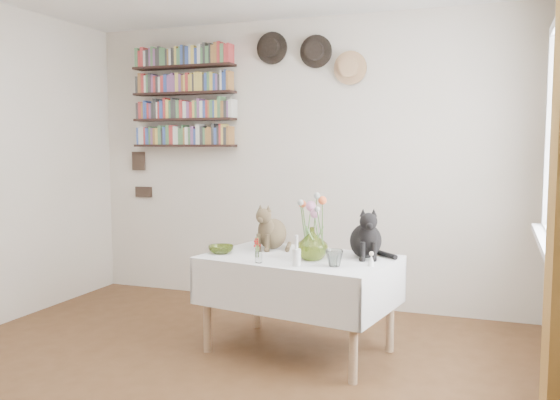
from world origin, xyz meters
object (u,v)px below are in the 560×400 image
at_px(flower_vase, 312,243).
at_px(dining_table, 299,280).
at_px(tabby_cat, 272,225).
at_px(black_cat, 366,232).
at_px(bookshelf_unit, 184,97).

bearing_deg(flower_vase, dining_table, 146.72).
xyz_separation_m(tabby_cat, black_cat, (0.71, -0.10, 0.01)).
height_order(tabby_cat, black_cat, black_cat).
bearing_deg(flower_vase, tabby_cat, 142.26).
bearing_deg(dining_table, tabby_cat, 140.57).
xyz_separation_m(dining_table, flower_vase, (0.12, -0.08, 0.27)).
distance_m(dining_table, black_cat, 0.56).
relative_size(dining_table, flower_vase, 6.31).
relative_size(dining_table, black_cat, 3.91).
xyz_separation_m(tabby_cat, bookshelf_unit, (-1.21, 0.90, 1.01)).
bearing_deg(bookshelf_unit, flower_vase, -36.83).
xyz_separation_m(dining_table, black_cat, (0.43, 0.13, 0.34)).
distance_m(dining_table, flower_vase, 0.30).
relative_size(tabby_cat, flower_vase, 1.56).
height_order(tabby_cat, bookshelf_unit, bookshelf_unit).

